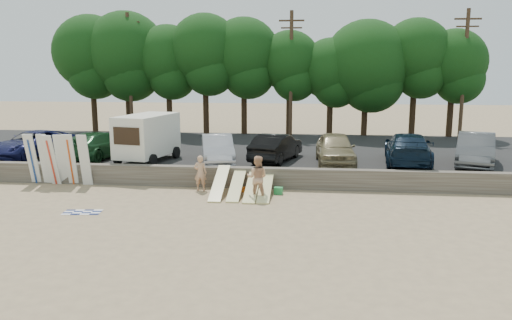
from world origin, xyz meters
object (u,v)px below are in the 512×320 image
Objects in this scene: car_4 at (335,148)px; cooler at (278,191)px; car_5 at (408,148)px; beachgoer_b at (257,178)px; box_trailer at (147,135)px; car_0 at (33,144)px; car_6 at (476,149)px; car_2 at (217,149)px; car_3 at (276,147)px; car_1 at (99,145)px; beachgoer_a at (200,173)px.

cooler is at bearing -125.79° from car_4.
car_5 is 9.27m from beachgoer_b.
box_trailer is 8.11m from beachgoer_b.
car_5 is at bearing 4.37° from car_4.
car_6 is at bearing 16.74° from car_0.
car_0 is 1.16× the size of car_2.
car_3 is 10.45m from car_6.
car_2 is 5.33m from beachgoer_b.
car_1 is 20.49m from car_6.
car_6 is at bearing -168.61° from car_1.
car_3 is (10.04, 0.18, 0.01)m from car_1.
car_0 is 1.03× the size of car_1.
cooler is at bearing 176.93° from beachgoer_a.
car_4 is 12.72× the size of cooler.
car_1 is at bearing -162.06° from car_6.
cooler is at bearing 111.68° from car_3.
car_2 is 3.37m from beachgoer_a.
car_1 is 3.05× the size of beachgoer_a.
car_3 is (6.96, 0.88, -0.67)m from box_trailer.
car_3 reaches higher than car_1.
car_6 is at bearing -149.37° from beachgoer_b.
car_5 reaches higher than car_0.
car_5 is (17.05, 0.09, 0.08)m from car_1.
car_2 is at bearing 10.80° from box_trailer.
car_1 is 17.05m from car_5.
car_5 is 3.44m from car_6.
beachgoer_b reaches higher than beachgoer_a.
box_trailer is 11.35× the size of cooler.
car_6 reaches higher than car_3.
car_5 is at bearing -164.50° from car_3.
beachgoer_b is at bearing 43.46° from car_5.
car_1 is (3.90, 0.00, 0.01)m from car_0.
beachgoer_b is at bearing 157.23° from beachgoer_a.
car_2 is 5.21m from cooler.
beachgoer_a is at bearing 29.22° from car_5.
car_5 reaches higher than car_2.
car_6 is (13.53, 0.79, 0.09)m from car_2.
car_1 reaches higher than beachgoer_b.
box_trailer is 3.23m from car_1.
beachgoer_a is (-13.74, -4.10, -0.70)m from car_6.
beachgoer_a reaches higher than cooler.
car_4 is at bearing 62.37° from cooler.
box_trailer is at bearing -159.78° from car_6.
car_2 is 2.69× the size of beachgoer_a.
box_trailer is 7.05m from car_3.
beachgoer_a is 4.44× the size of cooler.
beachgoer_a is at bearing -145.49° from car_6.
beachgoer_a is at bearing 68.64° from car_3.
car_0 reaches higher than beachgoer_b.
box_trailer is at bearing -179.81° from car_4.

